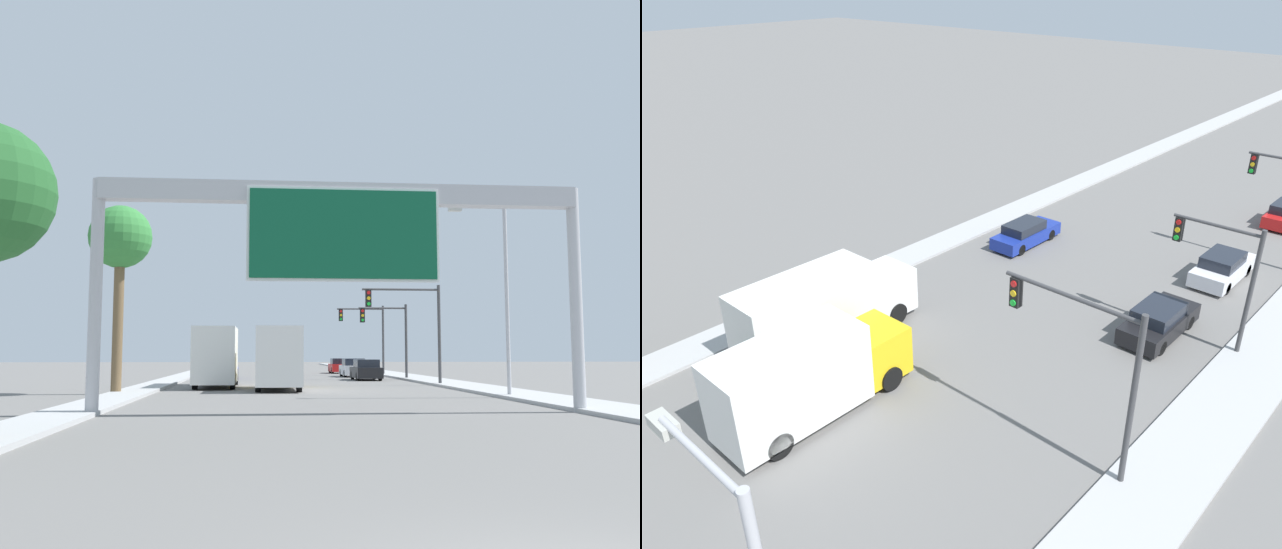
{
  "view_description": "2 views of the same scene",
  "coord_description": "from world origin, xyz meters",
  "views": [
    {
      "loc": [
        -2.89,
        -5.91,
        2.04
      ],
      "look_at": [
        0.0,
        26.8,
        5.65
      ],
      "focal_mm": 40.0,
      "sensor_mm": 36.0,
      "label": 1
    },
    {
      "loc": [
        14.69,
        23.47,
        15.05
      ],
      "look_at": [
        -1.47,
        41.47,
        2.9
      ],
      "focal_mm": 35.0,
      "sensor_mm": 36.0,
      "label": 2
    }
  ],
  "objects": [
    {
      "name": "car_near_right",
      "position": [
        5.25,
        47.16,
        0.72
      ],
      "size": [
        1.88,
        4.54,
        1.53
      ],
      "color": "black",
      "rests_on": "ground"
    },
    {
      "name": "car_near_center",
      "position": [
        -5.25,
        51.32,
        0.67
      ],
      "size": [
        1.7,
        4.78,
        1.42
      ],
      "color": "navy",
      "rests_on": "ground"
    },
    {
      "name": "truck_box_secondary",
      "position": [
        -5.25,
        36.73,
        1.76
      ],
      "size": [
        2.36,
        8.45,
        3.48
      ],
      "color": "white",
      "rests_on": "ground"
    },
    {
      "name": "truck_box_primary",
      "position": [
        -1.75,
        33.46,
        1.72
      ],
      "size": [
        2.41,
        7.61,
        3.4
      ],
      "color": "yellow",
      "rests_on": "ground"
    },
    {
      "name": "traffic_light_mid_block",
      "position": [
        7.28,
        48.0,
        3.84
      ],
      "size": [
        3.77,
        0.32,
        5.73
      ],
      "color": "#3D3D3F",
      "rests_on": "ground"
    },
    {
      "name": "median_strip_left",
      "position": [
        -9.0,
        60.0,
        0.07
      ],
      "size": [
        2.0,
        120.0,
        0.15
      ],
      "color": "#ACACAC",
      "rests_on": "ground"
    },
    {
      "name": "car_mid_center",
      "position": [
        5.25,
        54.42,
        0.72
      ],
      "size": [
        1.88,
        4.53,
        1.54
      ],
      "color": "silver",
      "rests_on": "ground"
    },
    {
      "name": "traffic_light_near_intersection",
      "position": [
        6.92,
        38.0,
        4.28
      ],
      "size": [
        4.97,
        0.32,
        6.28
      ],
      "color": "#3D3D3F",
      "rests_on": "ground"
    }
  ]
}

